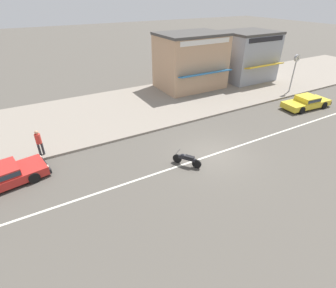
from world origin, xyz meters
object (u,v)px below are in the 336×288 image
(motorcycle_0, at_px, (187,159))
(shopfront_mid_block, at_px, (247,56))
(sedan_red_1, at_px, (2,176))
(shopfront_corner_warung, at_px, (191,61))
(pedestrian_near_clock, at_px, (39,141))
(sedan_yellow_0, at_px, (307,102))
(street_clock, at_px, (295,64))

(motorcycle_0, xyz_separation_m, shopfront_mid_block, (15.34, 11.35, 2.31))
(sedan_red_1, relative_size, shopfront_mid_block, 0.82)
(shopfront_corner_warung, height_order, shopfront_mid_block, shopfront_corner_warung)
(sedan_red_1, xyz_separation_m, pedestrian_near_clock, (2.14, 1.91, 0.59))
(motorcycle_0, bearing_deg, sedan_yellow_0, 9.23)
(sedan_yellow_0, xyz_separation_m, street_clock, (2.01, 3.37, 2.34))
(pedestrian_near_clock, bearing_deg, sedan_red_1, -138.26)
(sedan_yellow_0, relative_size, pedestrian_near_clock, 2.75)
(sedan_red_1, distance_m, motorcycle_0, 10.05)
(motorcycle_0, relative_size, pedestrian_near_clock, 0.93)
(sedan_yellow_0, height_order, shopfront_corner_warung, shopfront_corner_warung)
(shopfront_corner_warung, relative_size, shopfront_mid_block, 1.15)
(motorcycle_0, distance_m, pedestrian_near_clock, 9.04)
(sedan_yellow_0, height_order, street_clock, street_clock)
(motorcycle_0, xyz_separation_m, pedestrian_near_clock, (-7.35, 5.22, 0.71))
(sedan_yellow_0, height_order, pedestrian_near_clock, pedestrian_near_clock)
(sedan_yellow_0, height_order, sedan_red_1, same)
(sedan_yellow_0, bearing_deg, shopfront_corner_warung, 121.81)
(sedan_red_1, height_order, pedestrian_near_clock, pedestrian_near_clock)
(sedan_red_1, distance_m, street_clock, 25.84)
(sedan_red_1, height_order, motorcycle_0, sedan_red_1)
(pedestrian_near_clock, height_order, shopfront_corner_warung, shopfront_corner_warung)
(sedan_yellow_0, bearing_deg, shopfront_mid_block, 82.37)
(sedan_yellow_0, distance_m, shopfront_mid_block, 9.40)
(motorcycle_0, distance_m, street_clock, 17.28)
(shopfront_corner_warung, bearing_deg, sedan_yellow_0, -58.19)
(street_clock, relative_size, pedestrian_near_clock, 2.18)
(motorcycle_0, distance_m, shopfront_mid_block, 19.22)
(sedan_yellow_0, bearing_deg, sedan_red_1, 177.55)
(sedan_red_1, xyz_separation_m, shopfront_mid_block, (24.83, 8.05, 2.20))
(sedan_yellow_0, relative_size, shopfront_corner_warung, 0.70)
(street_clock, bearing_deg, sedan_red_1, -174.75)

